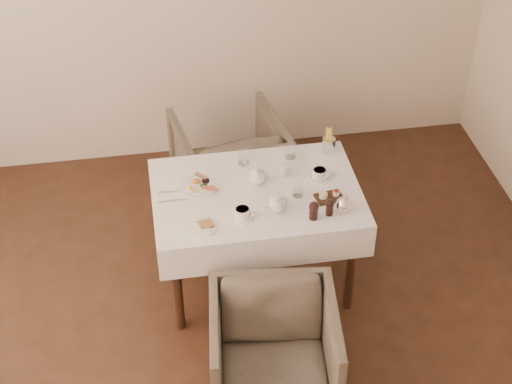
{
  "coord_description": "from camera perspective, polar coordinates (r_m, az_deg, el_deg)",
  "views": [
    {
      "loc": [
        -0.4,
        -2.77,
        3.76
      ],
      "look_at": [
        0.19,
        0.85,
        0.82
      ],
      "focal_mm": 55.0,
      "sensor_mm": 36.0,
      "label": 1
    }
  ],
  "objects": [
    {
      "name": "cutlery_fork",
      "position": [
        4.83,
        -5.97,
        0.03
      ],
      "size": [
        0.19,
        0.03,
        0.0
      ],
      "primitive_type": "cube",
      "rotation": [
        0.0,
        0.0,
        1.49
      ],
      "color": "silver",
      "rests_on": "table"
    },
    {
      "name": "silver_pot",
      "position": [
        4.64,
        6.41,
        -0.83
      ],
      "size": [
        0.14,
        0.12,
        0.13
      ],
      "primitive_type": null,
      "rotation": [
        0.0,
        0.0,
        -0.21
      ],
      "color": "white",
      "rests_on": "table"
    },
    {
      "name": "side_plate",
      "position": [
        4.55,
        -3.82,
        -2.54
      ],
      "size": [
        0.17,
        0.16,
        0.02
      ],
      "rotation": [
        0.0,
        0.0,
        0.02
      ],
      "color": "white",
      "rests_on": "table"
    },
    {
      "name": "creamer",
      "position": [
        4.92,
        2.12,
        1.66
      ],
      "size": [
        0.06,
        0.06,
        0.07
      ],
      "primitive_type": "cylinder",
      "rotation": [
        0.0,
        0.0,
        0.07
      ],
      "color": "white",
      "rests_on": "table"
    },
    {
      "name": "glass_right",
      "position": [
        5.06,
        2.53,
        2.98
      ],
      "size": [
        0.07,
        0.07,
        0.1
      ],
      "primitive_type": "cylinder",
      "rotation": [
        0.0,
        0.0,
        0.04
      ],
      "color": "silver",
      "rests_on": "table"
    },
    {
      "name": "teacup_near",
      "position": [
        4.6,
        -1.0,
        -1.58
      ],
      "size": [
        0.14,
        0.14,
        0.07
      ],
      "rotation": [
        0.0,
        0.0,
        -0.43
      ],
      "color": "white",
      "rests_on": "table"
    },
    {
      "name": "glass_mid",
      "position": [
        4.75,
        3.07,
        0.13
      ],
      "size": [
        0.08,
        0.08,
        0.09
      ],
      "primitive_type": "cylinder",
      "rotation": [
        0.0,
        0.0,
        0.27
      ],
      "color": "silver",
      "rests_on": "table"
    },
    {
      "name": "armchair_near",
      "position": [
        4.46,
        1.3,
        -11.56
      ],
      "size": [
        0.77,
        0.79,
        0.65
      ],
      "primitive_type": "imported",
      "rotation": [
        0.0,
        0.0,
        -0.11
      ],
      "color": "#4A4136",
      "rests_on": "ground"
    },
    {
      "name": "glass_left",
      "position": [
        5.0,
        -0.91,
        2.55
      ],
      "size": [
        0.09,
        0.09,
        0.1
      ],
      "primitive_type": "cylinder",
      "rotation": [
        0.0,
        0.0,
        0.31
      ],
      "color": "silver",
      "rests_on": "table"
    },
    {
      "name": "pepper_mill_left",
      "position": [
        4.58,
        4.21,
        -1.34
      ],
      "size": [
        0.08,
        0.08,
        0.12
      ],
      "primitive_type": null,
      "rotation": [
        0.0,
        0.0,
        -0.43
      ],
      "color": "black",
      "rests_on": "table"
    },
    {
      "name": "table",
      "position": [
        4.88,
        0.03,
        -1.02
      ],
      "size": [
        1.28,
        0.88,
        0.75
      ],
      "color": "black",
      "rests_on": "ground"
    },
    {
      "name": "teapot_front",
      "position": [
        4.63,
        1.55,
        -0.73
      ],
      "size": [
        0.19,
        0.16,
        0.13
      ],
      "primitive_type": null,
      "rotation": [
        0.0,
        0.0,
        0.25
      ],
      "color": "white",
      "rests_on": "table"
    },
    {
      "name": "cutlery_knife",
      "position": [
        4.76,
        -6.0,
        -0.62
      ],
      "size": [
        0.19,
        0.03,
        0.0
      ],
      "primitive_type": "cube",
      "rotation": [
        0.0,
        0.0,
        1.63
      ],
      "color": "silver",
      "rests_on": "table"
    },
    {
      "name": "condiment_board",
      "position": [
        4.76,
        5.31,
        -0.33
      ],
      "size": [
        0.18,
        0.13,
        0.04
      ],
      "rotation": [
        0.0,
        0.0,
        0.16
      ],
      "color": "black",
      "rests_on": "table"
    },
    {
      "name": "teapot_centre",
      "position": [
        4.83,
        0.09,
        1.22
      ],
      "size": [
        0.16,
        0.12,
        0.12
      ],
      "primitive_type": null,
      "rotation": [
        0.0,
        0.0,
        0.03
      ],
      "color": "white",
      "rests_on": "table"
    },
    {
      "name": "teacup_far",
      "position": [
        4.91,
        4.65,
        1.29
      ],
      "size": [
        0.14,
        0.14,
        0.07
      ],
      "rotation": [
        0.0,
        0.0,
        -0.43
      ],
      "color": "white",
      "rests_on": "table"
    },
    {
      "name": "breakfast_plate",
      "position": [
        4.85,
        -4.2,
        0.48
      ],
      "size": [
        0.25,
        0.25,
        0.03
      ],
      "rotation": [
        0.0,
        0.0,
        0.25
      ],
      "color": "white",
      "rests_on": "table"
    },
    {
      "name": "pepper_mill_right",
      "position": [
        4.62,
        5.37,
        -1.11
      ],
      "size": [
        0.07,
        0.07,
        0.11
      ],
      "primitive_type": null,
      "rotation": [
        0.0,
        0.0,
        -0.41
      ],
      "color": "black",
      "rests_on": "table"
    },
    {
      "name": "armchair_far",
      "position": [
        5.73,
        -1.91,
        2.21
      ],
      "size": [
        0.86,
        0.88,
        0.69
      ],
      "primitive_type": "imported",
      "rotation": [
        0.0,
        0.0,
        3.31
      ],
      "color": "#4A4136",
      "rests_on": "ground"
    },
    {
      "name": "fries_cup",
      "position": [
        5.11,
        5.33,
        3.67
      ],
      "size": [
        0.09,
        0.09,
        0.18
      ],
      "rotation": [
        0.0,
        0.0,
        -0.4
      ],
      "color": "silver",
      "rests_on": "table"
    }
  ]
}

